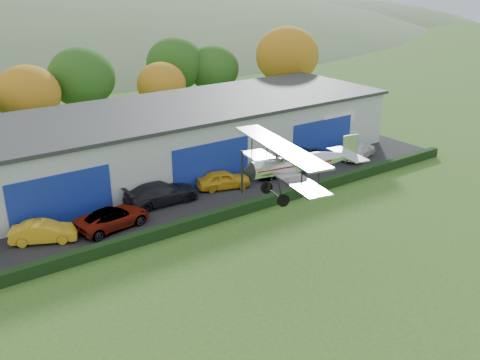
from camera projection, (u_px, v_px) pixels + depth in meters
apron at (197, 195)px, 40.97m from camera, size 48.00×9.00×0.05m
hedge at (232, 212)px, 37.18m from camera, size 46.00×0.60×0.80m
hangar at (175, 136)px, 46.37m from camera, size 40.60×12.60×5.30m
tree_belt at (76, 85)px, 52.68m from camera, size 75.70×13.22×10.12m
car_1 at (44, 232)px, 33.58m from camera, size 4.36×3.05×1.36m
car_2 at (113, 218)px, 35.44m from camera, size 5.32×3.07×1.39m
car_3 at (161, 193)px, 39.10m from camera, size 5.72×2.52×1.63m
car_4 at (223, 179)px, 41.89m from camera, size 4.58×2.90×1.45m
car_5 at (279, 167)px, 44.41m from camera, size 4.69×2.09×1.50m
car_6 at (303, 156)px, 47.06m from camera, size 6.10×4.39×1.54m
car_7 at (359, 150)px, 48.81m from camera, size 5.19×3.65×1.40m
biplane at (296, 162)px, 29.15m from camera, size 7.42×8.47×3.15m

